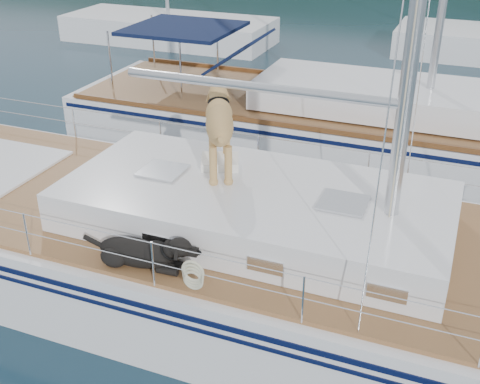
% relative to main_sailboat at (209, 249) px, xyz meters
% --- Properties ---
extents(ground, '(120.00, 120.00, 0.00)m').
position_rel_main_sailboat_xyz_m(ground, '(-0.09, 0.00, -0.68)').
color(ground, black).
rests_on(ground, ground).
extents(main_sailboat, '(12.00, 3.80, 14.01)m').
position_rel_main_sailboat_xyz_m(main_sailboat, '(0.00, 0.00, 0.00)').
color(main_sailboat, white).
rests_on(main_sailboat, ground).
extents(neighbor_sailboat, '(11.00, 3.50, 13.30)m').
position_rel_main_sailboat_xyz_m(neighbor_sailboat, '(0.09, 5.76, -0.06)').
color(neighbor_sailboat, white).
rests_on(neighbor_sailboat, ground).
extents(bg_boat_west, '(8.00, 3.00, 11.65)m').
position_rel_main_sailboat_xyz_m(bg_boat_west, '(-8.09, 14.00, -0.24)').
color(bg_boat_west, white).
rests_on(bg_boat_west, ground).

